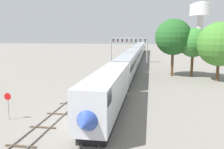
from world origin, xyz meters
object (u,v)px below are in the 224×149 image
Objects in this scene: passenger_train at (136,55)px; trackside_tree_mid at (193,43)px; signal_gantry at (129,43)px; stop_sign at (8,102)px; water_tower at (201,13)px; trackside_tree_left at (220,44)px; trackside_tree_right at (173,37)px.

passenger_train is 11.57× the size of trackside_tree_mid.
stop_sign is at bearing -98.12° from signal_gantry.
trackside_tree_mid is at bearing -59.90° from passenger_train.
water_tower reaches higher than signal_gantry.
trackside_tree_left is 1.10× the size of trackside_tree_mid.
passenger_train is 9.72× the size of trackside_tree_right.
trackside_tree_left is (17.31, -27.19, 4.44)m from passenger_train.
trackside_tree_mid is (23.25, 30.09, 5.26)m from stop_sign.
water_tower is at bearing 82.51° from trackside_tree_left.
passenger_train is at bearing 122.48° from trackside_tree_left.
trackside_tree_left reaches higher than trackside_tree_mid.
signal_gantry is at bearing 81.88° from stop_sign.
trackside_tree_mid reaches higher than passenger_train.
trackside_tree_right reaches higher than trackside_tree_left.
trackside_tree_left is at bearing -46.88° from trackside_tree_mid.
trackside_tree_left is at bearing -57.52° from passenger_train.
stop_sign is 38.39m from trackside_tree_mid.
trackside_tree_right is at bearing -64.35° from signal_gantry.
passenger_train is 5.09× the size of water_tower.
trackside_tree_left is (27.31, 25.76, 5.18)m from stop_sign.
water_tower is at bearing 52.52° from signal_gantry.
trackside_tree_mid is at bearing 52.31° from stop_sign.
passenger_train is 53.89m from stop_sign.
trackside_tree_left is at bearing -97.49° from water_tower.
signal_gantry reaches higher than passenger_train.
signal_gantry is at bearing 149.29° from passenger_train.
signal_gantry is 1.00× the size of trackside_tree_right.
stop_sign is at bearing -136.67° from trackside_tree_left.
trackside_tree_right is at bearing 57.71° from stop_sign.
passenger_train is 26.80m from trackside_tree_mid.
trackside_tree_mid is (-4.06, 4.33, 0.08)m from trackside_tree_left.
trackside_tree_mid is at bearing 133.12° from trackside_tree_left.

